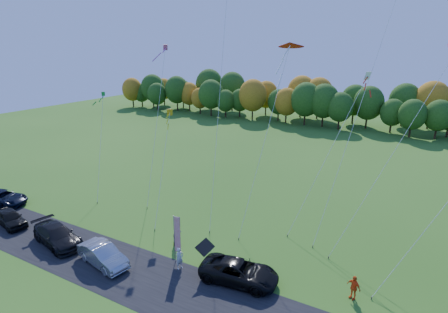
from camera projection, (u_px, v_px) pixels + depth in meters
The scene contains 21 objects.
ground at pixel (189, 256), 28.93m from camera, with size 160.00×160.00×0.00m, color #2C5D18.
asphalt_strip at pixel (159, 283), 25.57m from camera, with size 90.00×6.00×0.01m, color black.
tree_line at pixel (333, 128), 75.01m from camera, with size 116.00×12.00×10.00m, color #1E4711, non-canonical shape.
black_suv at pixel (239, 272), 25.59m from camera, with size 2.68×5.81×1.62m, color black.
silver_sedan at pixel (103, 255), 27.62m from camera, with size 1.73×4.97×1.64m, color #A1A0A5.
dark_truck_a at pixel (57, 235), 30.47m from camera, with size 2.35×5.78×1.68m, color black.
dark_truck_b at pixel (10, 218), 33.73m from camera, with size 1.80×4.48×1.53m, color black.
dark_suv_west at pixel (3, 198), 38.31m from camera, with size 2.54×5.51×1.53m, color black.
person_tailgate_a at pixel (180, 258), 27.08m from camera, with size 0.64×0.42×1.76m, color silver.
person_tailgate_b at pixel (178, 234), 30.36m from camera, with size 0.95×0.74×1.96m, color gray.
person_east at pixel (353, 287), 23.80m from camera, with size 1.04×0.43×1.77m, color #EE5116.
feather_flag at pixel (177, 234), 27.44m from camera, with size 0.53×0.18×4.09m.
kite_delta_blue at pixel (223, 51), 32.51m from camera, with size 4.40×11.11×32.91m.
kite_parafoil_orange at pixel (365, 93), 30.70m from camera, with size 5.75×13.11×25.78m.
kite_delta_red at pixel (267, 132), 31.73m from camera, with size 2.56×8.66×18.13m.
kite_parafoil_rainbow at pixel (392, 155), 27.62m from camera, with size 8.39×7.96×17.14m.
kite_diamond_yellow at pixel (163, 167), 34.62m from camera, with size 3.15×7.03×10.81m.
kite_diamond_green at pixel (100, 146), 39.92m from camera, with size 3.70×5.85×11.78m.
kite_diamond_white at pixel (327, 156), 31.60m from camera, with size 5.08×7.43×14.82m.
kite_diamond_pink at pixel (156, 125), 37.87m from camera, with size 1.92×6.83×17.13m.
kite_diamond_blue_low at pixel (418, 239), 23.83m from camera, with size 5.04×5.59×8.51m.
Camera 1 is at (14.56, -20.70, 16.52)m, focal length 28.00 mm.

